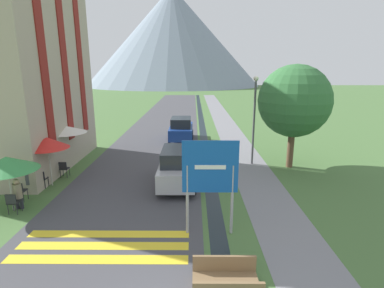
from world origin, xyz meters
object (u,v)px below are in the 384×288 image
at_px(footbridge, 226,283).
at_px(cafe_chair_nearest, 13,202).
at_px(streetlamp, 254,113).
at_px(road_sign, 210,175).
at_px(hotel_building, 9,42).
at_px(cafe_umbrella_middle_red, 47,143).
at_px(cafe_chair_near_right, 20,190).
at_px(cafe_chair_far_left, 64,168).
at_px(cafe_chair_middle, 42,178).
at_px(cafe_umbrella_front_green, 7,163).
at_px(parked_car_near, 178,166).
at_px(person_seated_near, 29,179).
at_px(parked_car_far, 181,129).
at_px(tree_by_path, 294,101).
at_px(cafe_umbrella_rear_white, 66,129).
at_px(person_seated_far, 18,192).

height_order(footbridge, cafe_chair_nearest, cafe_chair_nearest).
bearing_deg(streetlamp, road_sign, -110.72).
height_order(hotel_building, cafe_umbrella_middle_red, hotel_building).
distance_m(cafe_chair_near_right, cafe_chair_far_left, 2.98).
relative_size(cafe_chair_nearest, cafe_chair_middle, 1.00).
xyz_separation_m(road_sign, cafe_umbrella_front_green, (-7.69, 1.63, -0.16)).
height_order(parked_car_near, person_seated_near, parked_car_near).
height_order(road_sign, cafe_umbrella_front_green, road_sign).
distance_m(footbridge, cafe_umbrella_middle_red, 10.59).
distance_m(cafe_umbrella_front_green, streetlamp, 12.25).
height_order(road_sign, footbridge, road_sign).
bearing_deg(parked_car_far, hotel_building, -144.43).
xyz_separation_m(road_sign, parked_car_near, (-1.32, 4.50, -1.21)).
relative_size(parked_car_far, cafe_umbrella_front_green, 1.72).
bearing_deg(cafe_chair_nearest, hotel_building, 99.35).
bearing_deg(cafe_chair_middle, tree_by_path, -12.00).
bearing_deg(cafe_umbrella_front_green, road_sign, -11.95).
height_order(cafe_umbrella_front_green, person_seated_near, cafe_umbrella_front_green).
distance_m(road_sign, cafe_umbrella_middle_red, 8.54).
bearing_deg(streetlamp, hotel_building, -178.68).
bearing_deg(road_sign, cafe_chair_near_right, 162.53).
distance_m(cafe_chair_far_left, person_seated_near, 2.20).
bearing_deg(cafe_umbrella_front_green, hotel_building, 114.47).
relative_size(parked_car_near, cafe_umbrella_rear_white, 1.71).
distance_m(hotel_building, person_seated_far, 8.76).
relative_size(road_sign, cafe_chair_nearest, 3.85).
distance_m(road_sign, cafe_chair_near_right, 8.42).
height_order(cafe_umbrella_middle_red, tree_by_path, tree_by_path).
bearing_deg(parked_car_far, parked_car_near, -88.74).
xyz_separation_m(hotel_building, cafe_chair_nearest, (2.80, -6.03, -6.34)).
bearing_deg(cafe_umbrella_rear_white, parked_car_near, -20.57).
xyz_separation_m(parked_car_near, cafe_umbrella_front_green, (-6.38, -2.87, 1.05)).
bearing_deg(person_seated_near, cafe_chair_far_left, 72.47).
xyz_separation_m(cafe_umbrella_middle_red, tree_by_path, (12.34, 2.89, 1.64)).
relative_size(cafe_chair_near_right, person_seated_far, 0.67).
height_order(footbridge, cafe_chair_near_right, cafe_chair_near_right).
bearing_deg(hotel_building, person_seated_far, -63.68).
relative_size(parked_car_near, parked_car_far, 1.05).
bearing_deg(cafe_umbrella_front_green, cafe_chair_far_left, 83.26).
bearing_deg(cafe_umbrella_middle_red, cafe_chair_near_right, -105.36).
relative_size(footbridge, cafe_chair_nearest, 2.00).
distance_m(road_sign, cafe_chair_middle, 8.77).
distance_m(parked_car_near, streetlamp, 5.69).
xyz_separation_m(cafe_chair_nearest, cafe_umbrella_middle_red, (0.12, 2.94, 1.60)).
relative_size(road_sign, cafe_chair_far_left, 3.85).
height_order(cafe_umbrella_rear_white, person_seated_far, cafe_umbrella_rear_white).
relative_size(cafe_chair_nearest, cafe_umbrella_middle_red, 0.36).
height_order(road_sign, cafe_chair_near_right, road_sign).
bearing_deg(cafe_umbrella_front_green, cafe_umbrella_rear_white, 88.75).
bearing_deg(road_sign, cafe_chair_middle, 152.87).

